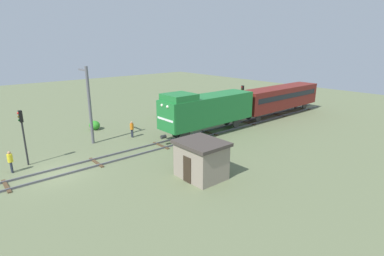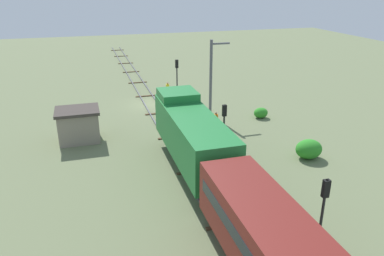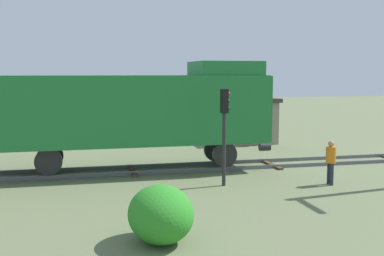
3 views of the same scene
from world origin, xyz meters
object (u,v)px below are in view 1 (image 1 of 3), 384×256
object	(u,v)px
traffic_signal_far	(242,94)
worker_by_signal	(132,128)
relay_hut	(201,159)
traffic_signal_mid	(168,109)
worker_near_track	(10,160)
locomotive	(207,109)
traffic_signal_near	(22,128)
catenary_mast	(89,103)
passenger_car_leading	(280,97)

from	to	relation	value
traffic_signal_far	worker_by_signal	distance (m)	16.67
relay_hut	traffic_signal_far	bearing A→B (deg)	122.31
traffic_signal_mid	worker_near_track	world-z (taller)	traffic_signal_mid
locomotive	traffic_signal_near	world-z (taller)	locomotive
catenary_mast	relay_hut	world-z (taller)	catenary_mast
passenger_car_leading	worker_by_signal	xyz separation A→B (m)	(-4.20, -19.94, -1.53)
traffic_signal_mid	relay_hut	world-z (taller)	traffic_signal_mid
traffic_signal_mid	worker_by_signal	distance (m)	4.37
locomotive	passenger_car_leading	world-z (taller)	locomotive
worker_near_track	worker_by_signal	xyz separation A→B (m)	(-1.80, 11.32, 0.00)
passenger_car_leading	catenary_mast	size ratio (longest dim) A/B	1.89
passenger_car_leading	worker_near_track	size ratio (longest dim) A/B	8.24
catenary_mast	traffic_signal_far	bearing A→B (deg)	85.90
traffic_signal_near	worker_near_track	bearing A→B (deg)	-57.99
locomotive	traffic_signal_mid	world-z (taller)	locomotive
locomotive	passenger_car_leading	size ratio (longest dim) A/B	0.83
traffic_signal_near	catenary_mast	size ratio (longest dim) A/B	0.60
traffic_signal_mid	catenary_mast	bearing A→B (deg)	-101.96
passenger_car_leading	worker_by_signal	distance (m)	20.44
passenger_car_leading	worker_near_track	world-z (taller)	passenger_car_leading
locomotive	traffic_signal_mid	size ratio (longest dim) A/B	3.16
traffic_signal_mid	catenary_mast	size ratio (longest dim) A/B	0.50
traffic_signal_near	locomotive	bearing A→B (deg)	79.12
relay_hut	traffic_signal_near	bearing A→B (deg)	-139.77
worker_near_track	relay_hut	world-z (taller)	relay_hut
passenger_car_leading	catenary_mast	world-z (taller)	catenary_mast
passenger_car_leading	catenary_mast	bearing A→B (deg)	-102.01
locomotive	catenary_mast	distance (m)	11.69
worker_near_track	traffic_signal_mid	bearing A→B (deg)	-12.87
passenger_car_leading	relay_hut	size ratio (longest dim) A/B	4.00
worker_by_signal	relay_hut	size ratio (longest dim) A/B	0.49
traffic_signal_far	worker_by_signal	xyz separation A→B (m)	(-0.60, -16.57, -1.75)
traffic_signal_near	traffic_signal_far	xyz separation A→B (m)	(-0.40, 26.61, -0.35)
worker_near_track	relay_hut	bearing A→B (deg)	-60.39
traffic_signal_mid	traffic_signal_far	size ratio (longest dim) A/B	0.93
traffic_signal_mid	worker_near_track	bearing A→B (deg)	-86.27
locomotive	relay_hut	xyz separation A→B (m)	(7.50, -7.60, -1.38)
worker_by_signal	relay_hut	bearing A→B (deg)	-112.32
traffic_signal_mid	relay_hut	distance (m)	12.04
traffic_signal_near	worker_by_signal	distance (m)	10.31
locomotive	traffic_signal_far	bearing A→B (deg)	109.88
traffic_signal_far	catenary_mast	world-z (taller)	catenary_mast
passenger_car_leading	traffic_signal_mid	world-z (taller)	passenger_car_leading
traffic_signal_far	locomotive	bearing A→B (deg)	-70.12
traffic_signal_mid	catenary_mast	xyz separation A→B (m)	(-1.67, -7.86, 1.38)
relay_hut	traffic_signal_mid	bearing A→B (deg)	155.41
locomotive	worker_by_signal	bearing A→B (deg)	-122.44
traffic_signal_far	traffic_signal_near	bearing A→B (deg)	-89.14
passenger_car_leading	relay_hut	bearing A→B (deg)	-70.29
worker_near_track	traffic_signal_far	bearing A→B (deg)	-14.14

